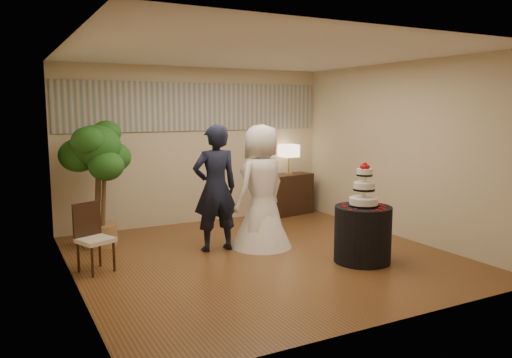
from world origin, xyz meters
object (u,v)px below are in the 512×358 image
wedding_cake (364,185)px  side_chair (95,238)px  cake_table (363,234)px  console (288,194)px  groom (215,188)px  bride (262,186)px  ficus_tree (98,183)px  table_lamp (289,159)px

wedding_cake → side_chair: 3.57m
cake_table → console: 3.19m
groom → cake_table: (1.54, -1.45, -0.54)m
groom → console: size_ratio=1.93×
cake_table → side_chair: bearing=159.3°
groom → console: 2.85m
wedding_cake → groom: bearing=136.9°
groom → side_chair: 1.82m
side_chair → console: bearing=2.0°
bride → side_chair: 2.47m
wedding_cake → ficus_tree: ficus_tree is taller
table_lamp → side_chair: 4.46m
ficus_tree → bride: bearing=-28.7°
cake_table → wedding_cake: wedding_cake is taller
wedding_cake → cake_table: bearing=0.0°
groom → bride: groom is taller
ficus_tree → wedding_cake: bearing=-39.4°
groom → wedding_cake: (1.54, -1.45, 0.14)m
bride → cake_table: bearing=104.4°
bride → ficus_tree: ficus_tree is taller
groom → side_chair: size_ratio=2.09×
ficus_tree → side_chair: bearing=-102.4°
side_chair → table_lamp: bearing=2.0°
bride → table_lamp: size_ratio=3.18×
wedding_cake → side_chair: (-3.29, 1.24, -0.62)m
cake_table → table_lamp: size_ratio=1.32×
wedding_cake → ficus_tree: 3.90m
groom → cake_table: bearing=139.4°
table_lamp → wedding_cake: bearing=-103.0°
groom → cake_table: 2.18m
groom → side_chair: (-1.74, -0.20, -0.48)m
cake_table → table_lamp: table_lamp is taller
console → wedding_cake: bearing=-112.2°
bride → console: bearing=-150.2°
console → side_chair: 4.41m
console → side_chair: side_chair is taller
bride → console: 2.45m
cake_table → side_chair: (-3.29, 1.24, 0.06)m
cake_table → ficus_tree: ficus_tree is taller
wedding_cake → console: size_ratio=0.62×
console → table_lamp: table_lamp is taller
cake_table → groom: bearing=136.9°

